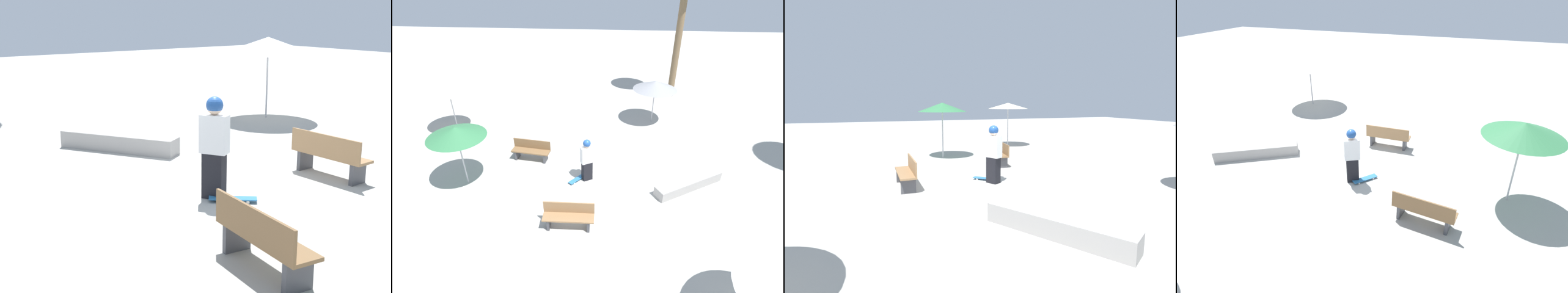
% 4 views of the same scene
% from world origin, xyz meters
% --- Properties ---
extents(ground_plane, '(60.00, 60.00, 0.00)m').
position_xyz_m(ground_plane, '(0.00, 0.00, 0.00)').
color(ground_plane, '#B2AFA8').
extents(skater_main, '(0.53, 0.45, 1.74)m').
position_xyz_m(skater_main, '(0.43, -0.32, 0.94)').
color(skater_main, black).
rests_on(skater_main, ground_plane).
extents(skateboard, '(0.66, 0.75, 0.07)m').
position_xyz_m(skateboard, '(0.79, -0.20, 0.06)').
color(skateboard, teal).
rests_on(skateboard, ground_plane).
extents(concrete_ledge, '(2.65, 1.89, 0.38)m').
position_xyz_m(concrete_ledge, '(-3.36, -0.09, 0.19)').
color(concrete_ledge, '#A8A39E').
rests_on(concrete_ledge, ground_plane).
extents(bench_near, '(1.64, 0.64, 0.85)m').
position_xyz_m(bench_near, '(2.87, -1.51, 0.43)').
color(bench_near, '#47474C').
rests_on(bench_near, ground_plane).
extents(bench_far, '(1.61, 0.48, 0.85)m').
position_xyz_m(bench_far, '(0.79, 2.17, 0.43)').
color(bench_far, '#47474C').
rests_on(bench_far, ground_plane).
extents(shade_umbrella_green, '(2.04, 2.04, 2.38)m').
position_xyz_m(shade_umbrella_green, '(4.91, 0.28, 2.18)').
color(shade_umbrella_green, '#B7B7BC').
rests_on(shade_umbrella_green, ground_plane).
extents(shade_umbrella_white, '(2.68, 2.68, 2.35)m').
position_xyz_m(shade_umbrella_white, '(-4.23, 5.30, 2.11)').
color(shade_umbrella_white, '#B7B7BC').
rests_on(shade_umbrella_white, ground_plane).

